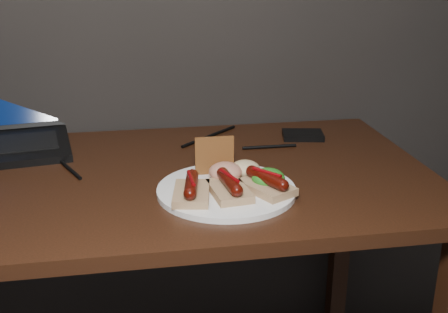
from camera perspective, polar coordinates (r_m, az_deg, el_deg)
name	(u,v)px	position (r m, az deg, el deg)	size (l,w,h in m)	color
desk	(126,212)	(1.31, -9.95, -5.62)	(1.40, 0.70, 0.75)	#38190E
hard_drive	(303,135)	(1.52, 8.00, 2.17)	(0.11, 0.07, 0.02)	black
desk_cables	(110,156)	(1.40, -11.51, 0.07)	(1.00, 0.35, 0.01)	black
plate	(226,190)	(1.17, 0.24, -3.45)	(0.29, 0.29, 0.01)	white
bread_sausage_left	(191,189)	(1.12, -3.34, -3.36)	(0.09, 0.12, 0.04)	tan
bread_sausage_center	(229,187)	(1.13, 0.55, -3.09)	(0.08, 0.12, 0.04)	tan
bread_sausage_right	(267,183)	(1.15, 4.36, -2.73)	(0.12, 0.13, 0.04)	tan
crispbread	(214,155)	(1.22, -0.98, 0.11)	(0.09, 0.01, 0.09)	#955528
salad_greens	(268,178)	(1.17, 4.51, -2.19)	(0.07, 0.07, 0.04)	#175310
salsa_mound	(225,172)	(1.19, 0.15, -1.58)	(0.07, 0.07, 0.04)	#9D0F14
coleslaw_mound	(245,169)	(1.22, 2.17, -1.24)	(0.06, 0.06, 0.04)	beige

